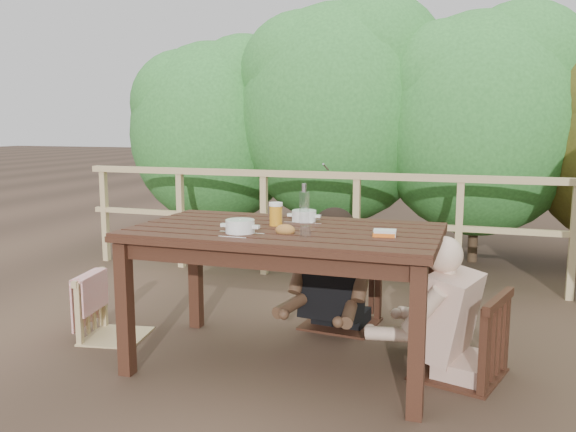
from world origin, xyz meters
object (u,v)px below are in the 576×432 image
(table, at_px, (285,298))
(bread_roll, at_px, (285,230))
(chair_right, at_px, (462,295))
(beer_glass, at_px, (276,215))
(butter_tub, at_px, (385,235))
(soup_near, at_px, (240,228))
(bottle, at_px, (304,205))
(woman, at_px, (343,234))
(diner_right, at_px, (469,264))
(tumbler, at_px, (306,233))
(soup_far, at_px, (304,217))
(chair_left, at_px, (114,278))
(chair_far, at_px, (342,257))

(table, distance_m, bread_roll, 0.48)
(chair_right, height_order, beer_glass, beer_glass)
(table, height_order, butter_tub, butter_tub)
(table, height_order, soup_near, soup_near)
(bottle, bearing_deg, chair_right, -1.01)
(bottle, bearing_deg, soup_near, -120.43)
(woman, relative_size, soup_near, 4.86)
(woman, xyz_separation_m, bottle, (-0.09, -0.64, 0.29))
(diner_right, bearing_deg, soup_near, 124.54)
(diner_right, distance_m, tumbler, 0.95)
(soup_far, bearing_deg, butter_tub, -31.50)
(tumbler, relative_size, butter_tub, 0.61)
(table, height_order, bread_roll, bread_roll)
(table, relative_size, diner_right, 1.34)
(soup_far, bearing_deg, beer_glass, -118.72)
(chair_right, relative_size, tumbler, 12.88)
(soup_near, xyz_separation_m, tumbler, (0.38, 0.02, -0.01))
(soup_far, xyz_separation_m, bread_roll, (0.02, -0.43, -0.01))
(table, height_order, woman, woman)
(soup_near, xyz_separation_m, bottle, (0.24, 0.42, 0.09))
(woman, relative_size, bottle, 5.06)
(bottle, bearing_deg, diner_right, -0.97)
(table, relative_size, beer_glass, 11.46)
(table, height_order, chair_left, chair_left)
(beer_glass, bearing_deg, diner_right, 5.59)
(chair_left, relative_size, chair_right, 0.86)
(chair_far, height_order, beer_glass, chair_far)
(beer_glass, distance_m, bottle, 0.19)
(table, height_order, chair_right, chair_right)
(bread_roll, distance_m, tumbler, 0.14)
(chair_far, xyz_separation_m, bread_roll, (-0.09, -0.96, 0.35))
(diner_right, bearing_deg, bread_roll, 125.06)
(chair_far, height_order, bottle, bottle)
(beer_glass, height_order, butter_tub, beer_glass)
(woman, distance_m, soup_near, 1.12)
(table, bearing_deg, butter_tub, -7.78)
(beer_glass, distance_m, butter_tub, 0.69)
(table, distance_m, chair_far, 0.82)
(woman, distance_m, diner_right, 1.09)
(diner_right, bearing_deg, chair_right, 106.32)
(beer_glass, relative_size, bottle, 0.59)
(chair_far, bearing_deg, woman, 95.79)
(table, xyz_separation_m, butter_tub, (0.60, -0.08, 0.44))
(chair_right, relative_size, butter_tub, 7.84)
(diner_right, distance_m, bread_roll, 1.05)
(soup_near, height_order, bread_roll, soup_near)
(soup_near, height_order, tumbler, soup_near)
(chair_far, relative_size, tumbler, 13.52)
(bread_roll, distance_m, butter_tub, 0.55)
(chair_right, height_order, soup_far, chair_right)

